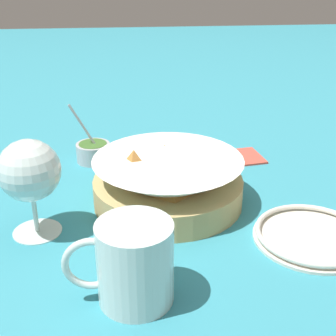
% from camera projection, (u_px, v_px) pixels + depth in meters
% --- Properties ---
extents(ground_plane, '(4.00, 4.00, 0.00)m').
position_uv_depth(ground_plane, '(149.00, 200.00, 0.81)').
color(ground_plane, teal).
extents(food_basket, '(0.25, 0.25, 0.10)m').
position_uv_depth(food_basket, '(167.00, 183.00, 0.78)').
color(food_basket, tan).
rests_on(food_basket, ground_plane).
extents(sauce_cup, '(0.08, 0.07, 0.12)m').
position_uv_depth(sauce_cup, '(93.00, 151.00, 0.94)').
color(sauce_cup, '#B7B7BC').
rests_on(sauce_cup, ground_plane).
extents(wine_glass, '(0.09, 0.09, 0.15)m').
position_uv_depth(wine_glass, '(30.00, 173.00, 0.67)').
color(wine_glass, silver).
rests_on(wine_glass, ground_plane).
extents(beer_mug, '(0.13, 0.09, 0.10)m').
position_uv_depth(beer_mug, '(134.00, 266.00, 0.56)').
color(beer_mug, silver).
rests_on(beer_mug, ground_plane).
extents(side_plate, '(0.17, 0.17, 0.01)m').
position_uv_depth(side_plate, '(312.00, 235.00, 0.69)').
color(side_plate, silver).
rests_on(side_plate, ground_plane).
extents(napkin, '(0.15, 0.10, 0.01)m').
position_uv_depth(napkin, '(229.00, 157.00, 0.96)').
color(napkin, '#DB4C3D').
rests_on(napkin, ground_plane).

